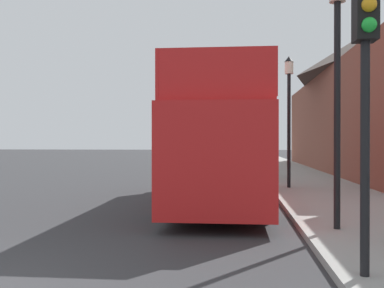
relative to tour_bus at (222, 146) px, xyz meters
The scene contains 8 objects.
ground_plane 12.76m from the tour_bus, 105.86° to the left, with size 144.00×144.00×0.00m, color #333335.
sidewalk 9.97m from the tour_bus, 68.80° to the left, with size 3.66×108.00×0.14m.
brick_terrace_rear 16.80m from the tour_bus, 59.69° to the left, with size 6.00×25.11×8.50m.
tour_bus is the anchor object (origin of this frame).
parked_car_ahead_of_bus 8.45m from the tour_bus, 86.15° to the left, with size 2.06×4.02×1.41m.
traffic_signal 8.06m from the tour_bus, 74.86° to the right, with size 0.28×0.42×3.89m.
lamp_post_nearest 5.46m from the tour_bus, 61.64° to the right, with size 0.35×0.35×5.19m.
lamp_post_second 4.64m from the tour_bus, 55.60° to the left, with size 0.35×0.35×4.95m.
Camera 1 is at (3.87, -4.82, 1.89)m, focal length 42.00 mm.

